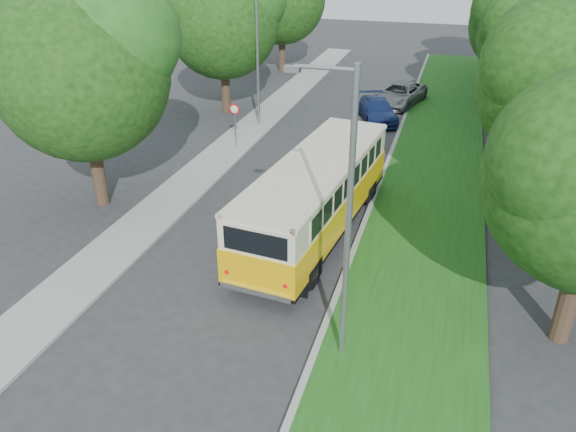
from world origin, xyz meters
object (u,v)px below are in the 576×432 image
(car_silver, at_px, (328,172))
(car_grey, at_px, (399,94))
(vintage_bus, at_px, (316,198))
(lamppost_far, at_px, (256,55))
(lamppost_near, at_px, (345,214))
(car_blue, at_px, (377,110))
(car_white, at_px, (358,142))

(car_silver, bearing_deg, car_grey, 66.18)
(vintage_bus, relative_size, car_grey, 2.02)
(car_silver, bearing_deg, lamppost_far, 111.89)
(lamppost_near, height_order, lamppost_far, lamppost_near)
(car_blue, bearing_deg, lamppost_far, -176.79)
(lamppost_far, height_order, car_white, lamppost_far)
(lamppost_far, bearing_deg, car_blue, 23.98)
(lamppost_near, xyz_separation_m, car_silver, (-2.91, 11.15, -3.73))
(car_silver, relative_size, car_grey, 0.72)
(lamppost_near, height_order, car_white, lamppost_near)
(car_grey, bearing_deg, car_silver, -82.27)
(vintage_bus, bearing_deg, car_white, 96.17)
(car_white, xyz_separation_m, car_blue, (0.08, 6.14, -0.04))
(car_blue, bearing_deg, car_grey, 55.90)
(car_white, height_order, car_blue, car_white)
(vintage_bus, height_order, car_grey, vintage_bus)
(lamppost_near, xyz_separation_m, lamppost_far, (-8.91, 18.50, -0.25))
(lamppost_near, relative_size, car_silver, 2.14)
(vintage_bus, xyz_separation_m, car_silver, (-0.60, 4.68, -0.92))
(vintage_bus, distance_m, car_grey, 18.81)
(car_silver, distance_m, car_grey, 14.17)
(lamppost_near, height_order, car_blue, lamppost_near)
(car_white, xyz_separation_m, car_grey, (0.97, 9.90, 0.02))
(car_blue, bearing_deg, car_white, -111.52)
(vintage_bus, xyz_separation_m, car_blue, (0.10, 15.01, -0.89))
(lamppost_far, xyz_separation_m, vintage_bus, (6.60, -12.03, -2.56))
(lamppost_far, bearing_deg, vintage_bus, -61.24)
(car_blue, height_order, car_grey, car_grey)
(car_white, distance_m, car_blue, 6.15)
(lamppost_near, height_order, vintage_bus, lamppost_near)
(lamppost_near, relative_size, car_white, 1.88)
(vintage_bus, bearing_deg, lamppost_near, -64.08)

